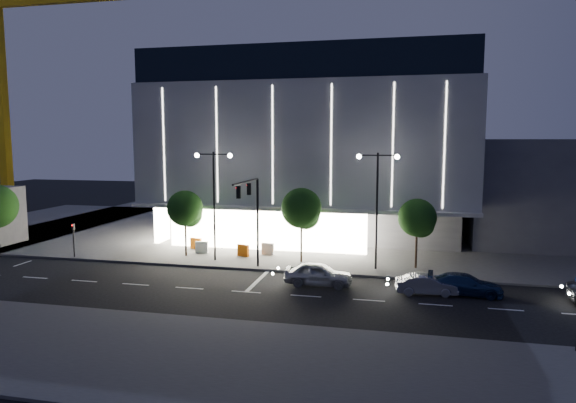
# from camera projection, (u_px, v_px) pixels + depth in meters

# --- Properties ---
(ground) EXTENTS (160.00, 160.00, 0.00)m
(ground) POSITION_uv_depth(u_px,v_px,m) (225.00, 284.00, 35.59)
(ground) COLOR black
(ground) RESTS_ON ground
(sidewalk_museum) EXTENTS (70.00, 40.00, 0.15)m
(sidewalk_museum) POSITION_uv_depth(u_px,v_px,m) (339.00, 228.00, 57.73)
(sidewalk_museum) COLOR #474747
(sidewalk_museum) RESTS_ON ground
(sidewalk_near) EXTENTS (70.00, 10.00, 0.15)m
(sidewalk_near) POSITION_uv_depth(u_px,v_px,m) (240.00, 362.00, 22.86)
(sidewalk_near) COLOR #474747
(sidewalk_near) RESTS_ON ground
(museum) EXTENTS (30.00, 25.80, 18.00)m
(museum) POSITION_uv_depth(u_px,v_px,m) (320.00, 146.00, 55.43)
(museum) COLOR #4C4C51
(museum) RESTS_ON ground
(annex_building) EXTENTS (16.00, 20.00, 10.00)m
(annex_building) POSITION_uv_depth(u_px,v_px,m) (544.00, 188.00, 52.54)
(annex_building) COLOR #4C4C51
(annex_building) RESTS_ON ground
(traffic_mast) EXTENTS (0.33, 5.89, 7.07)m
(traffic_mast) POSITION_uv_depth(u_px,v_px,m) (252.00, 207.00, 38.00)
(traffic_mast) COLOR black
(traffic_mast) RESTS_ON ground
(street_lamp_west) EXTENTS (3.16, 0.36, 9.00)m
(street_lamp_west) POSITION_uv_depth(u_px,v_px,m) (214.00, 190.00, 41.34)
(street_lamp_west) COLOR black
(street_lamp_west) RESTS_ON ground
(street_lamp_east) EXTENTS (3.16, 0.36, 9.00)m
(street_lamp_east) POSITION_uv_depth(u_px,v_px,m) (377.00, 193.00, 38.50)
(street_lamp_east) COLOR black
(street_lamp_east) RESTS_ON ground
(ped_signal_far) EXTENTS (0.22, 0.24, 3.00)m
(ped_signal_far) POSITION_uv_depth(u_px,v_px,m) (73.00, 236.00, 43.00)
(ped_signal_far) COLOR black
(ped_signal_far) RESTS_ON ground
(tower_crane) EXTENTS (32.00, 2.00, 28.50)m
(tower_crane) POSITION_uv_depth(u_px,v_px,m) (6.00, 61.00, 69.22)
(tower_crane) COLOR gold
(tower_crane) RESTS_ON ground
(tree_left) EXTENTS (3.02, 3.02, 5.72)m
(tree_left) POSITION_uv_depth(u_px,v_px,m) (185.00, 210.00, 43.21)
(tree_left) COLOR black
(tree_left) RESTS_ON ground
(tree_mid) EXTENTS (3.25, 3.25, 6.15)m
(tree_mid) POSITION_uv_depth(u_px,v_px,m) (302.00, 210.00, 40.99)
(tree_mid) COLOR black
(tree_mid) RESTS_ON ground
(tree_right) EXTENTS (2.91, 2.91, 5.51)m
(tree_right) POSITION_uv_depth(u_px,v_px,m) (417.00, 220.00, 39.07)
(tree_right) COLOR black
(tree_right) RESTS_ON ground
(car_lead) EXTENTS (4.67, 1.94, 1.58)m
(car_lead) POSITION_uv_depth(u_px,v_px,m) (318.00, 274.00, 35.13)
(car_lead) COLOR #A0A3A8
(car_lead) RESTS_ON ground
(car_second) EXTENTS (4.02, 1.78, 1.28)m
(car_second) POSITION_uv_depth(u_px,v_px,m) (426.00, 285.00, 33.12)
(car_second) COLOR #B9BBC1
(car_second) RESTS_ON ground
(car_third) EXTENTS (4.77, 2.17, 1.35)m
(car_third) POSITION_uv_depth(u_px,v_px,m) (465.00, 284.00, 33.05)
(car_third) COLOR navy
(car_third) RESTS_ON ground
(barrier_a) EXTENTS (1.13, 0.49, 1.00)m
(barrier_a) POSITION_uv_depth(u_px,v_px,m) (196.00, 243.00, 46.26)
(barrier_a) COLOR orange
(barrier_a) RESTS_ON sidewalk_museum
(barrier_b) EXTENTS (1.12, 0.38, 1.00)m
(barrier_b) POSITION_uv_depth(u_px,v_px,m) (202.00, 247.00, 44.66)
(barrier_b) COLOR white
(barrier_b) RESTS_ON sidewalk_museum
(barrier_c) EXTENTS (1.12, 0.62, 1.00)m
(barrier_c) POSITION_uv_depth(u_px,v_px,m) (243.00, 250.00, 43.35)
(barrier_c) COLOR orange
(barrier_c) RESTS_ON sidewalk_museum
(barrier_d) EXTENTS (1.13, 0.43, 1.00)m
(barrier_d) POSITION_uv_depth(u_px,v_px,m) (268.00, 249.00, 43.97)
(barrier_d) COLOR silver
(barrier_d) RESTS_ON sidewalk_museum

